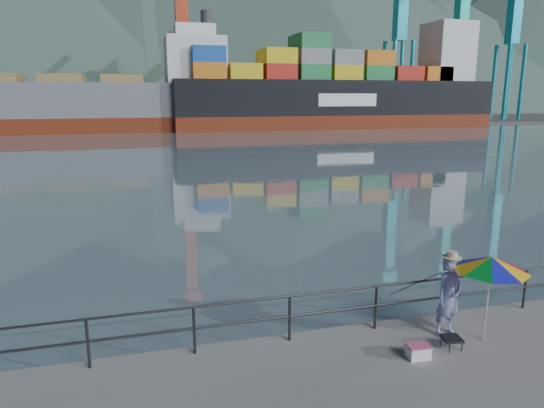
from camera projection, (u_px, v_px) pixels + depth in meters
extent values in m
cube|color=slate|center=(150.00, 115.00, 131.21)|extent=(500.00, 280.00, 0.00)
cube|color=#514F4C|center=(206.00, 122.00, 99.03)|extent=(200.00, 40.00, 0.40)
cylinder|color=#2D3033|center=(334.00, 291.00, 10.35)|extent=(22.00, 0.05, 0.05)
cylinder|color=#2D3033|center=(334.00, 311.00, 10.45)|extent=(22.00, 0.05, 0.05)
cube|color=#2D3033|center=(334.00, 313.00, 10.46)|extent=(22.00, 0.06, 1.00)
cone|color=#385147|center=(140.00, 22.00, 194.33)|extent=(282.88, 282.88, 68.00)
cone|color=#385147|center=(279.00, 15.00, 213.43)|extent=(332.80, 332.80, 80.00)
cone|color=#385147|center=(413.00, 42.00, 238.41)|extent=(257.92, 257.92, 62.00)
cone|color=#385147|center=(523.00, 39.00, 260.57)|extent=(291.20, 291.20, 70.00)
cube|color=#267F3F|center=(207.00, 115.00, 97.81)|extent=(6.00, 2.40, 2.60)
cube|color=#194CA5|center=(238.00, 109.00, 99.23)|extent=(6.00, 2.40, 5.20)
cube|color=red|center=(269.00, 115.00, 101.21)|extent=(6.00, 2.40, 2.60)
cube|color=orange|center=(298.00, 102.00, 102.35)|extent=(6.00, 2.40, 7.80)
cube|color=red|center=(327.00, 114.00, 104.62)|extent=(6.00, 2.40, 2.60)
cube|color=gray|center=(354.00, 114.00, 106.32)|extent=(6.00, 2.40, 2.60)
cube|color=yellow|center=(381.00, 102.00, 107.45)|extent=(6.00, 2.40, 7.80)
cube|color=red|center=(408.00, 102.00, 109.15)|extent=(6.00, 2.40, 7.80)
cube|color=#267F3F|center=(432.00, 107.00, 111.14)|extent=(6.00, 2.40, 5.20)
cube|color=gray|center=(204.00, 102.00, 100.07)|extent=(6.00, 2.40, 7.80)
cube|color=#267F3F|center=(235.00, 102.00, 101.77)|extent=(6.00, 2.40, 7.80)
cube|color=#267F3F|center=(265.00, 114.00, 104.03)|extent=(6.00, 2.40, 2.60)
cube|color=red|center=(294.00, 114.00, 105.74)|extent=(6.00, 2.40, 2.60)
cube|color=#267F3F|center=(322.00, 102.00, 106.87)|extent=(6.00, 2.40, 7.80)
cube|color=yellow|center=(349.00, 107.00, 108.86)|extent=(6.00, 2.40, 5.20)
cube|color=orange|center=(375.00, 113.00, 110.84)|extent=(6.00, 2.40, 2.60)
cube|color=gray|center=(400.00, 113.00, 112.54)|extent=(6.00, 2.40, 2.60)
cube|color=yellow|center=(425.00, 101.00, 113.68)|extent=(6.00, 2.40, 7.80)
cube|color=gray|center=(202.00, 102.00, 102.89)|extent=(6.00, 2.40, 7.80)
cube|color=orange|center=(232.00, 102.00, 104.59)|extent=(6.00, 2.40, 7.80)
cube|color=#267F3F|center=(261.00, 102.00, 106.29)|extent=(6.00, 2.40, 7.80)
imported|color=#334B9B|center=(449.00, 297.00, 10.38)|extent=(0.69, 0.51, 1.74)
cylinder|color=white|center=(487.00, 302.00, 10.14)|extent=(0.04, 0.04, 1.70)
cone|color=#191EC1|center=(491.00, 264.00, 9.96)|extent=(1.74, 1.74, 0.31)
cube|color=black|center=(452.00, 338.00, 9.93)|extent=(0.43, 0.43, 0.05)
cube|color=#2D3033|center=(451.00, 344.00, 9.96)|extent=(0.31, 0.31, 0.20)
cube|color=white|center=(418.00, 352.00, 9.58)|extent=(0.45, 0.31, 0.25)
cylinder|color=black|center=(412.00, 321.00, 11.19)|extent=(0.25, 1.66, 1.18)
cube|color=maroon|center=(82.00, 125.00, 73.39)|extent=(54.54, 9.44, 2.50)
cube|color=slate|center=(79.00, 100.00, 72.57)|extent=(54.54, 9.44, 5.00)
cube|color=silver|center=(195.00, 61.00, 75.83)|extent=(9.00, 7.93, 7.00)
cube|color=maroon|center=(336.00, 122.00, 82.57)|extent=(54.61, 9.10, 2.50)
cube|color=black|center=(337.00, 98.00, 81.69)|extent=(54.61, 9.10, 5.60)
cube|color=silver|center=(447.00, 53.00, 85.42)|extent=(7.00, 7.28, 10.00)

